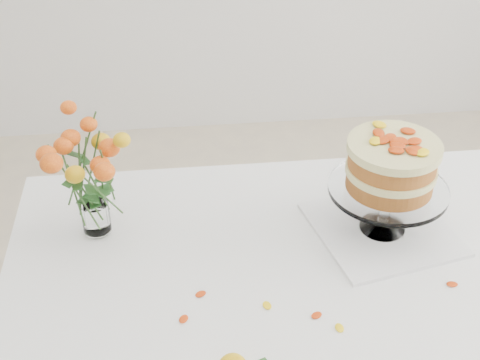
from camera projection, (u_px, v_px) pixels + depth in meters
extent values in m
cube|color=tan|center=(312.00, 279.00, 1.54)|extent=(1.40, 0.90, 0.04)
cylinder|color=tan|center=(77.00, 302.00, 2.00)|extent=(0.06, 0.06, 0.71)
cylinder|color=tan|center=(474.00, 271.00, 2.11)|extent=(0.06, 0.06, 0.71)
cube|color=white|center=(313.00, 272.00, 1.53)|extent=(1.42, 0.92, 0.01)
cube|color=white|center=(280.00, 192.00, 1.96)|extent=(1.42, 0.01, 0.20)
cube|color=white|center=(4.00, 328.00, 1.53)|extent=(0.01, 0.92, 0.20)
cube|color=white|center=(382.00, 229.00, 1.64)|extent=(0.38, 0.38, 0.01)
cylinder|color=white|center=(385.00, 206.00, 1.60)|extent=(0.03, 0.03, 0.09)
cylinder|color=white|center=(388.00, 189.00, 1.57)|extent=(0.28, 0.28, 0.01)
cylinder|color=#A25724|center=(389.00, 180.00, 1.56)|extent=(0.27, 0.27, 0.04)
cylinder|color=beige|center=(391.00, 169.00, 1.54)|extent=(0.28, 0.28, 0.02)
cylinder|color=#A25724|center=(393.00, 158.00, 1.53)|extent=(0.27, 0.27, 0.04)
cylinder|color=beige|center=(394.00, 147.00, 1.51)|extent=(0.28, 0.28, 0.02)
cylinder|color=white|center=(98.00, 231.00, 1.64)|extent=(0.05, 0.05, 0.01)
cylinder|color=white|center=(96.00, 217.00, 1.62)|extent=(0.07, 0.07, 0.08)
ellipsoid|color=yellow|center=(267.00, 306.00, 1.43)|extent=(0.03, 0.02, 0.00)
ellipsoid|color=yellow|center=(317.00, 315.00, 1.41)|extent=(0.03, 0.02, 0.00)
ellipsoid|color=yellow|center=(339.00, 328.00, 1.38)|extent=(0.03, 0.02, 0.00)
ellipsoid|color=yellow|center=(201.00, 294.00, 1.46)|extent=(0.03, 0.02, 0.00)
ellipsoid|color=yellow|center=(184.00, 319.00, 1.40)|extent=(0.03, 0.02, 0.00)
ellipsoid|color=yellow|center=(452.00, 284.00, 1.49)|extent=(0.03, 0.02, 0.00)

